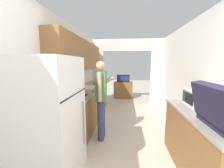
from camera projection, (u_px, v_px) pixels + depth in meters
name	position (u px, v px, depth m)	size (l,w,h in m)	color
wall_left	(69.00, 68.00, 3.09)	(0.38, 6.81, 2.50)	white
wall_right	(206.00, 83.00, 2.43)	(0.06, 6.81, 2.50)	white
wall_far_with_doorway	(127.00, 67.00, 5.32)	(3.12, 0.06, 2.50)	white
counter_left	(88.00, 105.00, 3.75)	(0.62, 3.10, 0.91)	brown
counter_right	(204.00, 146.00, 1.91)	(0.62, 1.56, 0.91)	brown
refrigerator	(51.00, 121.00, 1.81)	(0.73, 0.83, 1.67)	white
range_oven	(90.00, 102.00, 4.02)	(0.66, 0.72, 1.05)	white
person	(101.00, 98.00, 2.82)	(0.52, 0.37, 1.63)	#384266
microwave	(200.00, 98.00, 2.18)	(0.38, 0.44, 0.26)	white
tv_cabinet	(123.00, 90.00, 6.33)	(0.84, 0.42, 0.74)	brown
television	(123.00, 79.00, 6.20)	(0.57, 0.16, 0.33)	black
knife	(95.00, 84.00, 4.46)	(0.17, 0.30, 0.02)	#B7B7BC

